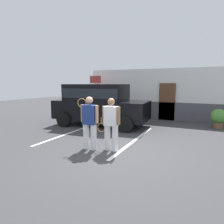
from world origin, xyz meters
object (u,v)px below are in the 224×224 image
at_px(potted_plant_by_porch, 218,118).
at_px(flag_pole, 93,88).
at_px(parked_suv, 99,103).
at_px(tennis_player_woman, 111,124).
at_px(tennis_player_man, 90,122).

bearing_deg(potted_plant_by_porch, flag_pole, 176.45).
relative_size(potted_plant_by_porch, flag_pole, 0.35).
distance_m(parked_suv, tennis_player_woman, 3.89).
height_order(parked_suv, flag_pole, flag_pole).
bearing_deg(parked_suv, flag_pole, 123.05).
height_order(parked_suv, tennis_player_woman, parked_suv).
xyz_separation_m(parked_suv, tennis_player_woman, (2.20, -3.20, -0.30)).
bearing_deg(tennis_player_man, parked_suv, -66.16).
relative_size(tennis_player_man, flag_pole, 0.65).
height_order(parked_suv, tennis_player_man, parked_suv).
distance_m(potted_plant_by_porch, flag_pole, 7.23).
xyz_separation_m(parked_suv, potted_plant_by_porch, (5.35, 1.86, -0.64)).
bearing_deg(tennis_player_man, tennis_player_woman, -163.87).
bearing_deg(parked_suv, potted_plant_by_porch, 15.01).
distance_m(tennis_player_man, flag_pole, 6.64).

